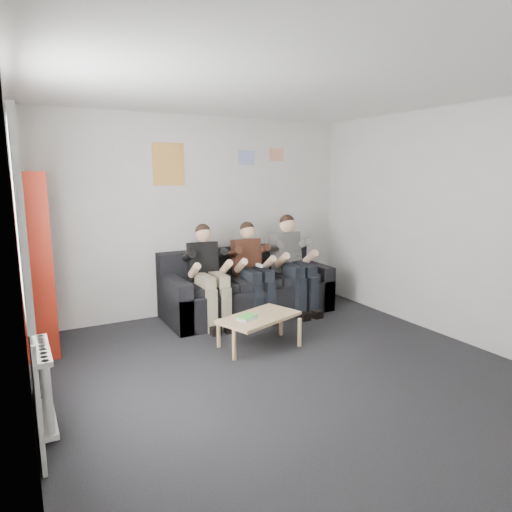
{
  "coord_description": "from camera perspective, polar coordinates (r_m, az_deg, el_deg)",
  "views": [
    {
      "loc": [
        -2.27,
        -3.43,
        1.96
      ],
      "look_at": [
        0.27,
        1.3,
        0.96
      ],
      "focal_mm": 32.0,
      "sensor_mm": 36.0,
      "label": 1
    }
  ],
  "objects": [
    {
      "name": "room_shell",
      "position": [
        4.15,
        5.21,
        2.08
      ],
      "size": [
        5.0,
        5.0,
        5.0
      ],
      "color": "black",
      "rests_on": "ground"
    },
    {
      "name": "sofa",
      "position": [
        6.37,
        -1.2,
        -4.36
      ],
      "size": [
        2.3,
        0.94,
        0.89
      ],
      "color": "black",
      "rests_on": "ground"
    },
    {
      "name": "bookshelf",
      "position": [
        5.53,
        -25.76,
        -0.72
      ],
      "size": [
        0.29,
        0.88,
        1.96
      ],
      "rotation": [
        0.0,
        0.0,
        -0.04
      ],
      "color": "maroon",
      "rests_on": "ground"
    },
    {
      "name": "coffee_table",
      "position": [
        5.17,
        0.4,
        -7.95
      ],
      "size": [
        0.91,
        0.5,
        0.36
      ],
      "rotation": [
        0.0,
        0.0,
        0.34
      ],
      "color": "#D0B978",
      "rests_on": "ground"
    },
    {
      "name": "game_cases",
      "position": [
        5.05,
        -1.16,
        -7.68
      ],
      "size": [
        0.23,
        0.18,
        0.03
      ],
      "rotation": [
        0.0,
        0.0,
        0.38
      ],
      "color": "silver",
      "rests_on": "coffee_table"
    },
    {
      "name": "person_left",
      "position": [
        5.86,
        -5.91,
        -2.37
      ],
      "size": [
        0.38,
        0.8,
        1.3
      ],
      "rotation": [
        0.0,
        0.0,
        -0.13
      ],
      "color": "black",
      "rests_on": "sofa"
    },
    {
      "name": "person_middle",
      "position": [
        6.12,
        -0.35,
        -1.77
      ],
      "size": [
        0.37,
        0.8,
        1.29
      ],
      "rotation": [
        0.0,
        0.0,
        -0.09
      ],
      "color": "#472517",
      "rests_on": "sofa"
    },
    {
      "name": "person_right",
      "position": [
        6.43,
        4.73,
        -0.97
      ],
      "size": [
        0.41,
        0.87,
        1.36
      ],
      "rotation": [
        0.0,
        0.0,
        0.16
      ],
      "color": "silver",
      "rests_on": "sofa"
    },
    {
      "name": "radiator",
      "position": [
        3.97,
        -24.8,
        -14.38
      ],
      "size": [
        0.1,
        0.64,
        0.6
      ],
      "color": "white",
      "rests_on": "ground"
    },
    {
      "name": "window",
      "position": [
        3.74,
        -26.72,
        -4.97
      ],
      "size": [
        0.05,
        1.3,
        2.36
      ],
      "color": "white",
      "rests_on": "room_shell"
    },
    {
      "name": "poster_large",
      "position": [
        6.2,
        -10.9,
        11.2
      ],
      "size": [
        0.42,
        0.01,
        0.55
      ],
      "primitive_type": "cube",
      "color": "#E4DA50",
      "rests_on": "room_shell"
    },
    {
      "name": "poster_blue",
      "position": [
        6.64,
        -1.21,
        12.18
      ],
      "size": [
        0.25,
        0.01,
        0.2
      ],
      "primitive_type": "cube",
      "color": "#4373E5",
      "rests_on": "room_shell"
    },
    {
      "name": "poster_pink",
      "position": [
        6.89,
        2.59,
        12.53
      ],
      "size": [
        0.22,
        0.01,
        0.18
      ],
      "primitive_type": "cube",
      "color": "#D7439D",
      "rests_on": "room_shell"
    },
    {
      "name": "poster_sign",
      "position": [
        6.06,
        -16.53,
        12.87
      ],
      "size": [
        0.2,
        0.01,
        0.14
      ],
      "primitive_type": "cube",
      "color": "white",
      "rests_on": "room_shell"
    }
  ]
}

